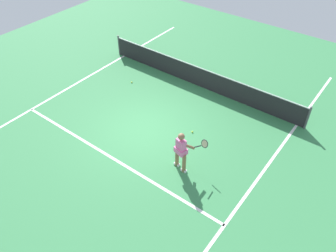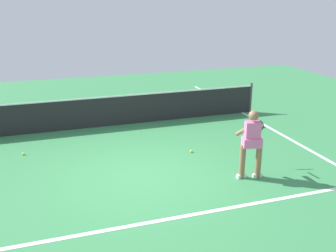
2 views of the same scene
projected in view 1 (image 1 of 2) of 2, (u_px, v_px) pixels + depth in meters
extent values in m
plane|color=#38844C|center=(146.00, 129.00, 13.04)|extent=(23.43, 23.43, 0.00)
cube|color=white|center=(111.00, 157.00, 11.90)|extent=(9.08, 0.10, 0.01)
cube|color=white|center=(67.00, 89.00, 15.12)|extent=(0.10, 16.02, 0.01)
cube|color=white|center=(254.00, 185.00, 10.96)|extent=(0.10, 16.02, 0.01)
cylinder|color=#4C4C51|center=(119.00, 45.00, 17.19)|extent=(0.08, 0.08, 1.03)
cylinder|color=#4C4C51|center=(308.00, 118.00, 12.75)|extent=(0.08, 0.08, 1.03)
cube|color=#232326|center=(199.00, 77.00, 15.01)|extent=(9.60, 0.02, 0.91)
cube|color=white|center=(200.00, 68.00, 14.70)|extent=(9.60, 0.02, 0.04)
cylinder|color=#8C6647|center=(177.00, 157.00, 11.37)|extent=(0.13, 0.13, 0.78)
cylinder|color=#8C6647|center=(184.00, 163.00, 11.15)|extent=(0.13, 0.13, 0.78)
cube|color=white|center=(177.00, 164.00, 11.59)|extent=(0.20, 0.10, 0.08)
cube|color=white|center=(184.00, 170.00, 11.38)|extent=(0.20, 0.10, 0.08)
cube|color=pink|center=(181.00, 146.00, 10.84)|extent=(0.36, 0.27, 0.52)
cube|color=pink|center=(181.00, 150.00, 10.97)|extent=(0.46, 0.37, 0.20)
sphere|color=#8C6647|center=(181.00, 137.00, 10.58)|extent=(0.22, 0.22, 0.22)
cylinder|color=#8C6647|center=(182.00, 141.00, 10.99)|extent=(0.18, 0.49, 0.37)
cylinder|color=#8C6647|center=(188.00, 146.00, 10.81)|extent=(0.37, 0.43, 0.37)
cylinder|color=black|center=(198.00, 146.00, 10.85)|extent=(0.11, 0.29, 0.14)
torus|color=black|center=(205.00, 144.00, 11.03)|extent=(0.30, 0.19, 0.28)
cylinder|color=beige|center=(205.00, 144.00, 11.03)|extent=(0.25, 0.15, 0.23)
sphere|color=#D1E533|center=(192.00, 132.00, 12.87)|extent=(0.07, 0.07, 0.07)
sphere|color=#D1E533|center=(132.00, 82.00, 15.47)|extent=(0.07, 0.07, 0.07)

